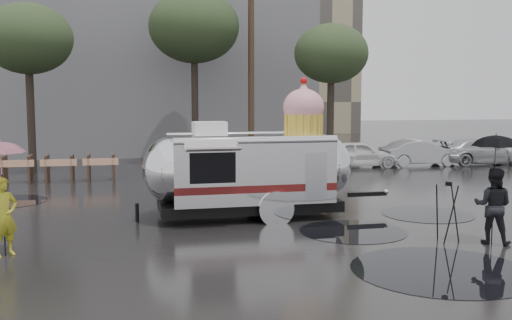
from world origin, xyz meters
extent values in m
plane|color=black|center=(0.00, 0.00, 0.00)|extent=(120.00, 120.00, 0.00)
cylinder|color=black|center=(2.76, -3.34, 0.01)|extent=(3.32, 3.32, 0.01)
cylinder|color=black|center=(2.28, -0.02, 0.01)|extent=(2.54, 2.54, 0.01)
cylinder|color=black|center=(-6.73, 5.85, 0.01)|extent=(2.58, 2.58, 0.01)
cylinder|color=black|center=(4.99, 1.54, 0.01)|extent=(2.45, 2.45, 0.01)
cube|color=#5F5E63|center=(-4.00, 24.00, 6.50)|extent=(22.00, 12.00, 13.00)
cylinder|color=#473323|center=(2.50, 14.00, 4.50)|extent=(0.28, 0.28, 9.00)
cylinder|color=#382D26|center=(-7.00, 13.00, 2.93)|extent=(0.32, 0.32, 5.85)
ellipsoid|color=#26381D|center=(-7.00, 13.00, 5.52)|extent=(3.64, 3.64, 2.86)
cylinder|color=#382D26|center=(0.00, 15.00, 3.38)|extent=(0.32, 0.32, 6.75)
ellipsoid|color=#26381D|center=(0.00, 15.00, 6.38)|extent=(4.20, 4.20, 3.30)
cylinder|color=#382D26|center=(6.00, 13.00, 2.70)|extent=(0.32, 0.32, 5.40)
ellipsoid|color=#26381D|center=(6.00, 13.00, 5.10)|extent=(3.36, 3.36, 2.64)
cube|color=#473323|center=(-7.50, 10.00, 0.50)|extent=(0.08, 0.80, 1.00)
cube|color=#473323|center=(-6.60, 10.00, 0.50)|extent=(0.08, 0.80, 1.00)
cube|color=#E5590C|center=(-7.05, 9.62, 0.75)|extent=(1.30, 0.04, 0.25)
cube|color=#473323|center=(-6.00, 10.00, 0.50)|extent=(0.08, 0.80, 1.00)
cube|color=#473323|center=(-5.10, 10.00, 0.50)|extent=(0.08, 0.80, 1.00)
cube|color=#E5590C|center=(-5.55, 9.62, 0.75)|extent=(1.30, 0.04, 0.25)
cube|color=#473323|center=(-4.50, 10.00, 0.50)|extent=(0.08, 0.80, 1.00)
cube|color=#473323|center=(-3.60, 10.00, 0.50)|extent=(0.08, 0.80, 1.00)
cube|color=#E5590C|center=(-4.05, 9.62, 0.75)|extent=(1.30, 0.04, 0.25)
imported|color=silver|center=(7.00, 12.00, 0.70)|extent=(4.00, 1.80, 1.40)
imported|color=#B2B2B7|center=(10.00, 12.00, 0.70)|extent=(4.00, 1.80, 1.40)
imported|color=#B2B2B7|center=(13.00, 12.00, 0.72)|extent=(4.20, 1.80, 1.44)
cube|color=silver|center=(0.19, 2.23, 1.32)|extent=(4.21, 2.30, 1.69)
ellipsoid|color=silver|center=(2.26, 2.30, 1.32)|extent=(1.48, 2.21, 1.69)
ellipsoid|color=silver|center=(-1.88, 2.16, 1.32)|extent=(1.48, 2.21, 1.69)
cube|color=black|center=(0.19, 2.23, 0.33)|extent=(4.77, 2.04, 0.28)
cylinder|color=black|center=(0.69, 1.28, 0.33)|extent=(0.67, 0.23, 0.66)
cylinder|color=black|center=(0.62, 3.22, 0.33)|extent=(0.67, 0.23, 0.66)
cylinder|color=silver|center=(0.69, 1.15, 0.38)|extent=(0.91, 0.12, 0.90)
cube|color=black|center=(3.57, 2.35, 0.47)|extent=(1.13, 0.15, 0.11)
sphere|color=silver|center=(4.14, 2.37, 0.52)|extent=(0.16, 0.16, 0.15)
cylinder|color=black|center=(-2.73, 2.13, 0.24)|extent=(0.10, 0.10, 0.47)
cube|color=#591413|center=(0.22, 1.16, 0.89)|extent=(4.14, 0.17, 0.19)
cube|color=#591413|center=(0.15, 3.31, 0.89)|extent=(4.14, 0.17, 0.19)
cube|color=black|center=(-0.91, 1.10, 1.46)|extent=(1.13, 0.07, 0.75)
cube|color=#AFA7A1|center=(-0.90, 0.88, 1.93)|extent=(1.33, 0.51, 0.13)
cube|color=silver|center=(1.73, 1.19, 1.18)|extent=(0.57, 0.05, 1.22)
cube|color=white|center=(-0.85, 2.20, 2.35)|extent=(0.87, 0.64, 0.36)
cylinder|color=yellow|center=(1.69, 2.28, 2.45)|extent=(1.01, 1.01, 0.56)
ellipsoid|color=pink|center=(1.69, 2.28, 2.90)|extent=(1.13, 1.13, 0.98)
cone|color=pink|center=(1.69, 2.28, 3.39)|extent=(0.49, 0.49, 0.38)
sphere|color=red|center=(1.69, 2.28, 3.59)|extent=(0.19, 0.19, 0.19)
imported|color=gold|center=(-5.34, -0.69, 0.80)|extent=(0.69, 0.67, 1.60)
imported|color=pink|center=(-5.34, -0.69, 1.94)|extent=(1.15, 1.15, 0.79)
cylinder|color=black|center=(-5.34, -0.69, 0.83)|extent=(0.02, 0.02, 1.65)
imported|color=black|center=(4.85, -1.67, 0.83)|extent=(0.90, 0.83, 1.65)
imported|color=black|center=(4.85, -1.67, 1.98)|extent=(1.25, 1.25, 0.85)
cylinder|color=black|center=(4.85, -1.67, 0.83)|extent=(0.02, 0.02, 1.65)
cylinder|color=black|center=(4.17, -1.29, 0.64)|extent=(0.12, 0.29, 1.29)
cylinder|color=black|center=(3.79, -1.21, 0.64)|extent=(0.21, 0.24, 1.29)
cylinder|color=black|center=(3.91, -1.59, 0.64)|extent=(0.30, 0.08, 1.29)
cube|color=black|center=(3.96, -1.36, 1.29)|extent=(0.13, 0.12, 0.09)
camera|label=1|loc=(-2.68, -13.20, 3.20)|focal=42.00mm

